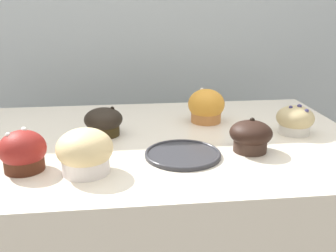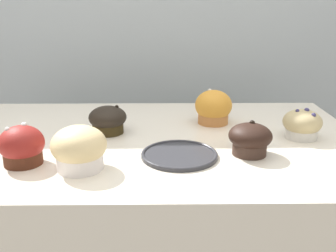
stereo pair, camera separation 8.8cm
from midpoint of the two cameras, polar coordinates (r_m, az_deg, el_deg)
The scene contains 8 objects.
wall_back at distance 1.52m, azimuth 0.10°, elevation 5.17°, with size 3.20×0.10×1.80m, color #A8B2B7.
muffin_front_center at distance 1.05m, azimuth 9.00°, elevation 2.59°, with size 0.10×0.10×0.09m.
muffin_back_left at distance 0.86m, azimuth 14.73°, elevation -1.86°, with size 0.09×0.09×0.07m.
muffin_back_right at distance 0.77m, azimuth -9.61°, elevation -3.33°, with size 0.11×0.11×0.09m.
muffin_front_left at distance 0.82m, azimuth -17.62°, elevation -2.88°, with size 0.09×0.09×0.08m.
muffin_front_right at distance 0.97m, azimuth -6.19°, elevation 0.86°, with size 0.09×0.09×0.07m.
muffin_back_center at distance 0.99m, azimuth 21.32°, elevation 0.20°, with size 0.09×0.09×0.07m.
serving_plate at distance 0.83m, azimuth 4.71°, elevation -4.23°, with size 0.16×0.16×0.01m.
Camera 2 is at (0.02, -0.89, 1.24)m, focal length 42.00 mm.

